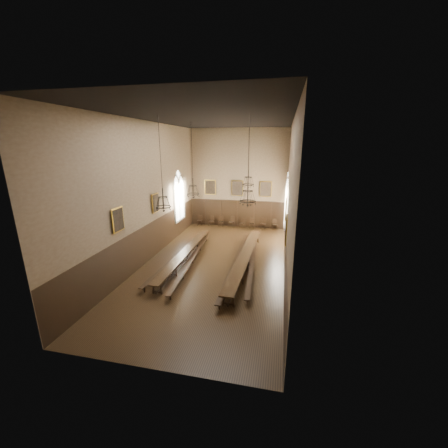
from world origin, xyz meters
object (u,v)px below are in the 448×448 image
(bench_left_outer, at_px, (179,257))
(chair_7, at_px, (275,226))
(chandelier_back_left, at_px, (193,190))
(chandelier_back_right, at_px, (248,180))
(bench_right_outer, at_px, (252,262))
(chair_4, at_px, (242,225))
(table_right, at_px, (245,261))
(chandelier_front_right, at_px, (248,196))
(chandelier_front_left, at_px, (163,201))
(bench_right_inner, at_px, (236,262))
(chair_3, at_px, (232,224))
(chair_2, at_px, (221,223))
(chair_5, at_px, (252,225))
(table_left, at_px, (185,257))
(chair_6, at_px, (263,226))
(bench_left_inner, at_px, (193,259))
(chair_1, at_px, (211,223))
(chair_0, at_px, (200,222))

(bench_left_outer, xyz_separation_m, chair_7, (6.11, 8.52, 0.04))
(chandelier_back_left, height_order, chandelier_back_right, same)
(bench_right_outer, xyz_separation_m, chair_4, (-1.90, 8.30, 0.00))
(table_right, relative_size, chandelier_front_right, 2.33)
(chair_7, xyz_separation_m, chandelier_back_right, (-1.87, -5.59, 4.86))
(chandelier_back_left, height_order, chandelier_front_left, same)
(bench_right_inner, distance_m, chair_7, 8.98)
(bench_right_outer, height_order, chair_3, chair_3)
(bench_right_outer, bearing_deg, chandelier_back_right, 105.03)
(bench_right_outer, bearing_deg, chair_7, 82.30)
(chair_4, distance_m, chandelier_back_right, 7.48)
(chair_7, bearing_deg, chandelier_front_left, -130.84)
(bench_right_inner, relative_size, chandelier_back_left, 2.12)
(bench_left_outer, bearing_deg, chandelier_back_left, 78.16)
(table_right, relative_size, chair_2, 10.37)
(table_right, bearing_deg, chair_3, 106.00)
(bench_left_outer, distance_m, chandelier_back_left, 4.77)
(bench_right_outer, xyz_separation_m, chair_7, (1.13, 8.35, 0.03))
(chair_5, bearing_deg, chandelier_front_left, -104.89)
(bench_right_inner, height_order, chandelier_back_right, chandelier_back_right)
(table_left, distance_m, chandelier_back_left, 4.75)
(bench_right_inner, distance_m, chandelier_back_right, 5.79)
(table_left, height_order, chandelier_front_right, chandelier_front_right)
(chair_6, bearing_deg, chair_5, -165.46)
(bench_left_inner, height_order, chandelier_front_left, chandelier_front_left)
(bench_right_outer, bearing_deg, bench_left_outer, -178.14)
(chair_6, bearing_deg, chair_1, -167.78)
(bench_left_outer, bearing_deg, chair_7, 54.34)
(bench_left_inner, bearing_deg, chandelier_back_right, 45.38)
(table_left, xyz_separation_m, chair_3, (1.55, 8.70, -0.05))
(chandelier_back_left, bearing_deg, chair_7, 48.37)
(table_right, bearing_deg, bench_right_inner, -162.40)
(chair_3, xyz_separation_m, chandelier_back_left, (-1.62, -6.39, 4.20))
(chair_2, height_order, chandelier_front_left, chandelier_front_left)
(table_right, distance_m, chair_6, 8.58)
(chair_5, distance_m, chandelier_back_right, 7.41)
(bench_right_inner, bearing_deg, chair_0, 120.24)
(table_left, height_order, bench_left_inner, table_left)
(bench_right_outer, distance_m, chandelier_back_right, 5.67)
(chair_6, bearing_deg, chair_2, -167.14)
(bench_right_inner, bearing_deg, chair_1, 114.12)
(chair_0, distance_m, chair_5, 5.05)
(chair_2, relative_size, chandelier_front_right, 0.22)
(table_left, distance_m, chair_0, 8.76)
(chair_5, distance_m, chair_6, 1.07)
(table_left, distance_m, chandelier_front_right, 6.63)
(bench_right_inner, xyz_separation_m, chair_6, (1.08, 8.75, 0.01))
(chair_1, height_order, chair_5, chair_1)
(chair_1, height_order, chair_2, chair_2)
(chair_3, height_order, chandelier_back_left, chandelier_back_left)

